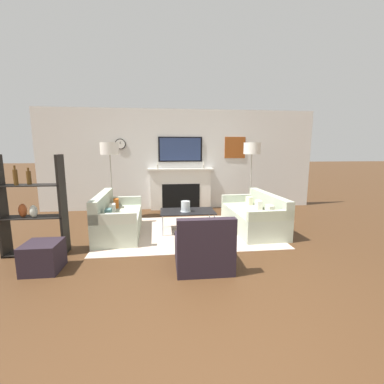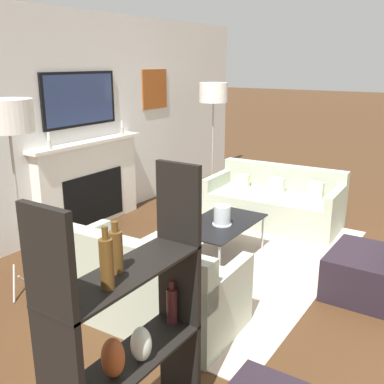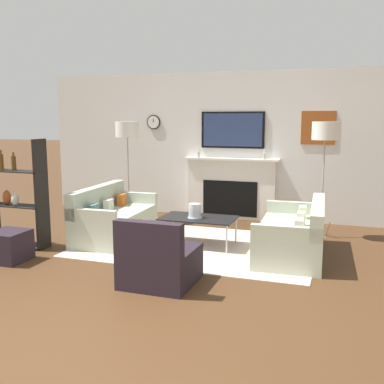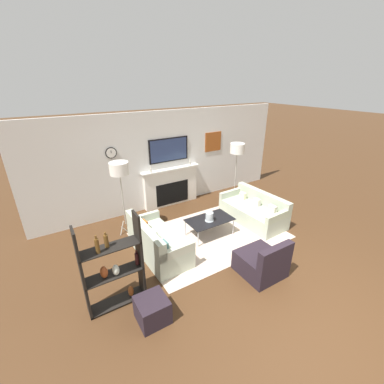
{
  "view_description": "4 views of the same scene",
  "coord_description": "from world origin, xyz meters",
  "px_view_note": "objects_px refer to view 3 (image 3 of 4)",
  "views": [
    {
      "loc": [
        -0.47,
        -2.15,
        1.65
      ],
      "look_at": [
        0.14,
        3.29,
        0.73
      ],
      "focal_mm": 24.0,
      "sensor_mm": 36.0,
      "label": 1
    },
    {
      "loc": [
        -3.98,
        0.62,
        2.09
      ],
      "look_at": [
        0.02,
        3.23,
        0.7
      ],
      "focal_mm": 42.0,
      "sensor_mm": 36.0,
      "label": 2
    },
    {
      "loc": [
        1.98,
        -3.24,
        1.85
      ],
      "look_at": [
        -0.16,
        3.02,
        0.76
      ],
      "focal_mm": 42.0,
      "sensor_mm": 36.0,
      "label": 3
    },
    {
      "loc": [
        -3.11,
        -1.4,
        3.44
      ],
      "look_at": [
        -0.23,
        3.27,
        1.02
      ],
      "focal_mm": 24.0,
      "sensor_mm": 36.0,
      "label": 4
    }
  ],
  "objects_px": {
    "couch_left": "(113,220)",
    "shelf_unit": "(16,197)",
    "armchair": "(159,262)",
    "ottoman": "(9,246)",
    "hurricane_candle": "(195,212)",
    "floor_lamp_right": "(325,132)",
    "floor_lamp_left": "(127,131)",
    "coffee_table": "(198,219)",
    "couch_right": "(294,236)"
  },
  "relations": [
    {
      "from": "armchair",
      "to": "hurricane_candle",
      "type": "bearing_deg",
      "value": 93.92
    },
    {
      "from": "coffee_table",
      "to": "couch_left",
      "type": "bearing_deg",
      "value": -178.08
    },
    {
      "from": "floor_lamp_right",
      "to": "ottoman",
      "type": "distance_m",
      "value": 4.82
    },
    {
      "from": "coffee_table",
      "to": "hurricane_candle",
      "type": "xyz_separation_m",
      "value": [
        -0.04,
        -0.04,
        0.12
      ]
    },
    {
      "from": "armchair",
      "to": "ottoman",
      "type": "height_order",
      "value": "armchair"
    },
    {
      "from": "couch_left",
      "to": "floor_lamp_left",
      "type": "relative_size",
      "value": 0.91
    },
    {
      "from": "ottoman",
      "to": "hurricane_candle",
      "type": "bearing_deg",
      "value": 34.88
    },
    {
      "from": "hurricane_candle",
      "to": "coffee_table",
      "type": "bearing_deg",
      "value": 46.58
    },
    {
      "from": "hurricane_candle",
      "to": "shelf_unit",
      "type": "xyz_separation_m",
      "value": [
        -2.44,
        -0.84,
        0.21
      ]
    },
    {
      "from": "floor_lamp_right",
      "to": "shelf_unit",
      "type": "bearing_deg",
      "value": -154.62
    },
    {
      "from": "armchair",
      "to": "floor_lamp_left",
      "type": "height_order",
      "value": "floor_lamp_left"
    },
    {
      "from": "couch_left",
      "to": "shelf_unit",
      "type": "bearing_deg",
      "value": -142.87
    },
    {
      "from": "couch_left",
      "to": "armchair",
      "type": "distance_m",
      "value": 2.15
    },
    {
      "from": "hurricane_candle",
      "to": "floor_lamp_right",
      "type": "relative_size",
      "value": 0.12
    },
    {
      "from": "couch_right",
      "to": "floor_lamp_right",
      "type": "distance_m",
      "value": 1.8
    },
    {
      "from": "shelf_unit",
      "to": "armchair",
      "type": "bearing_deg",
      "value": -16.36
    },
    {
      "from": "hurricane_candle",
      "to": "floor_lamp_right",
      "type": "xyz_separation_m",
      "value": [
        1.72,
        1.14,
        1.12
      ]
    },
    {
      "from": "couch_right",
      "to": "coffee_table",
      "type": "distance_m",
      "value": 1.39
    },
    {
      "from": "couch_right",
      "to": "armchair",
      "type": "distance_m",
      "value": 2.06
    },
    {
      "from": "shelf_unit",
      "to": "hurricane_candle",
      "type": "bearing_deg",
      "value": 18.92
    },
    {
      "from": "floor_lamp_left",
      "to": "shelf_unit",
      "type": "distance_m",
      "value": 2.32
    },
    {
      "from": "floor_lamp_left",
      "to": "floor_lamp_right",
      "type": "xyz_separation_m",
      "value": [
        3.36,
        0.0,
        0.0
      ]
    },
    {
      "from": "hurricane_candle",
      "to": "ottoman",
      "type": "height_order",
      "value": "hurricane_candle"
    },
    {
      "from": "couch_right",
      "to": "hurricane_candle",
      "type": "xyz_separation_m",
      "value": [
        -1.42,
        -0.0,
        0.24
      ]
    },
    {
      "from": "floor_lamp_right",
      "to": "armchair",
      "type": "bearing_deg",
      "value": -120.65
    },
    {
      "from": "armchair",
      "to": "floor_lamp_right",
      "type": "height_order",
      "value": "floor_lamp_right"
    },
    {
      "from": "armchair",
      "to": "shelf_unit",
      "type": "bearing_deg",
      "value": 163.64
    },
    {
      "from": "couch_left",
      "to": "coffee_table",
      "type": "relative_size",
      "value": 1.51
    },
    {
      "from": "shelf_unit",
      "to": "coffee_table",
      "type": "bearing_deg",
      "value": 19.53
    },
    {
      "from": "couch_left",
      "to": "coffee_table",
      "type": "bearing_deg",
      "value": 1.92
    },
    {
      "from": "couch_left",
      "to": "armchair",
      "type": "bearing_deg",
      "value": -47.54
    },
    {
      "from": "coffee_table",
      "to": "armchair",
      "type": "bearing_deg",
      "value": -87.64
    },
    {
      "from": "coffee_table",
      "to": "floor_lamp_left",
      "type": "distance_m",
      "value": 2.35
    },
    {
      "from": "hurricane_candle",
      "to": "couch_right",
      "type": "bearing_deg",
      "value": 0.01
    },
    {
      "from": "armchair",
      "to": "ottoman",
      "type": "distance_m",
      "value": 2.2
    },
    {
      "from": "hurricane_candle",
      "to": "floor_lamp_left",
      "type": "distance_m",
      "value": 2.29
    },
    {
      "from": "floor_lamp_left",
      "to": "shelf_unit",
      "type": "bearing_deg",
      "value": -112.21
    },
    {
      "from": "shelf_unit",
      "to": "ottoman",
      "type": "xyz_separation_m",
      "value": [
        0.36,
        -0.61,
        -0.52
      ]
    },
    {
      "from": "shelf_unit",
      "to": "ottoman",
      "type": "height_order",
      "value": "shelf_unit"
    },
    {
      "from": "couch_left",
      "to": "hurricane_candle",
      "type": "relative_size",
      "value": 7.77
    },
    {
      "from": "armchair",
      "to": "coffee_table",
      "type": "bearing_deg",
      "value": 92.36
    },
    {
      "from": "coffee_table",
      "to": "floor_lamp_right",
      "type": "relative_size",
      "value": 0.6
    },
    {
      "from": "floor_lamp_right",
      "to": "ottoman",
      "type": "height_order",
      "value": "floor_lamp_right"
    },
    {
      "from": "couch_right",
      "to": "floor_lamp_left",
      "type": "distance_m",
      "value": 3.54
    },
    {
      "from": "armchair",
      "to": "coffee_table",
      "type": "xyz_separation_m",
      "value": [
        -0.07,
        1.63,
        0.14
      ]
    },
    {
      "from": "couch_right",
      "to": "coffee_table",
      "type": "height_order",
      "value": "couch_right"
    },
    {
      "from": "couch_left",
      "to": "ottoman",
      "type": "relative_size",
      "value": 3.55
    },
    {
      "from": "armchair",
      "to": "ottoman",
      "type": "xyz_separation_m",
      "value": [
        -2.19,
        0.13,
        -0.06
      ]
    },
    {
      "from": "armchair",
      "to": "shelf_unit",
      "type": "xyz_separation_m",
      "value": [
        -2.55,
        0.75,
        0.47
      ]
    },
    {
      "from": "couch_right",
      "to": "coffee_table",
      "type": "xyz_separation_m",
      "value": [
        -1.38,
        0.04,
        0.13
      ]
    }
  ]
}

